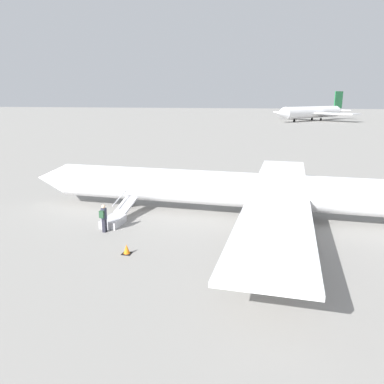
{
  "coord_description": "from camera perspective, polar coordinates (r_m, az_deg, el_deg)",
  "views": [
    {
      "loc": [
        -1.48,
        25.17,
        7.98
      ],
      "look_at": [
        4.41,
        0.69,
        1.68
      ],
      "focal_mm": 35.0,
      "sensor_mm": 36.0,
      "label": 1
    }
  ],
  "objects": [
    {
      "name": "ground_plane",
      "position": [
        26.44,
        9.71,
        -3.73
      ],
      "size": [
        600.0,
        600.0,
        0.0
      ],
      "primitive_type": "plane",
      "color": "gray"
    },
    {
      "name": "traffic_cone_near_stairs",
      "position": [
        20.26,
        -9.93,
        -8.63
      ],
      "size": [
        0.48,
        0.48,
        0.52
      ],
      "color": "black",
      "rests_on": "ground"
    },
    {
      "name": "airplane_far_center",
      "position": [
        147.17,
        18.01,
        11.53
      ],
      "size": [
        30.35,
        37.96,
        10.77
      ],
      "rotation": [
        0.0,
        0.0,
        0.95
      ],
      "color": "white",
      "rests_on": "ground"
    },
    {
      "name": "boarding_stairs",
      "position": [
        25.13,
        -11.53,
        -3.89
      ],
      "size": [
        1.14,
        4.03,
        1.61
      ],
      "rotation": [
        0.0,
        0.0,
        -1.59
      ],
      "color": "#B2B2B7",
      "rests_on": "ground"
    },
    {
      "name": "passenger",
      "position": [
        23.46,
        -13.31,
        -3.65
      ],
      "size": [
        0.36,
        0.54,
        1.74
      ],
      "rotation": [
        0.0,
        0.0,
        -1.59
      ],
      "color": "#23232D",
      "rests_on": "ground"
    },
    {
      "name": "airplane_main",
      "position": [
        25.88,
        12.0,
        0.11
      ],
      "size": [
        35.15,
        27.11,
        6.32
      ],
      "rotation": [
        0.0,
        0.0,
        -0.02
      ],
      "color": "white",
      "rests_on": "ground"
    }
  ]
}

